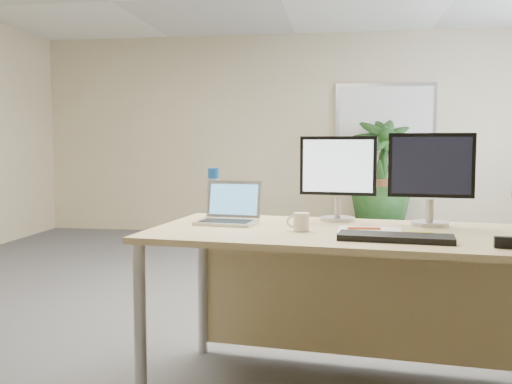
# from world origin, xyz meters

# --- Properties ---
(floor) EXTENTS (8.00, 8.00, 0.00)m
(floor) POSITION_xyz_m (0.00, 0.00, 0.00)
(floor) COLOR #4D4C52
(floor) RESTS_ON ground
(back_wall) EXTENTS (7.00, 0.04, 2.70)m
(back_wall) POSITION_xyz_m (0.00, 4.00, 1.35)
(back_wall) COLOR #C4B18A
(back_wall) RESTS_ON floor
(whiteboard) EXTENTS (1.30, 0.04, 0.95)m
(whiteboard) POSITION_xyz_m (1.20, 3.97, 1.55)
(whiteboard) COLOR #ACACB1
(whiteboard) RESTS_ON back_wall
(desk) EXTENTS (2.24, 1.15, 0.83)m
(desk) POSITION_xyz_m (0.81, -0.93, 0.65)
(desk) COLOR #D6B57E
(desk) RESTS_ON floor
(floor_plant) EXTENTS (0.93, 0.93, 1.50)m
(floor_plant) POSITION_xyz_m (1.13, 3.60, 0.75)
(floor_plant) COLOR #163B15
(floor_plant) RESTS_ON floor
(monitor_left) EXTENTS (0.41, 0.18, 0.45)m
(monitor_left) POSITION_xyz_m (0.60, -0.69, 1.09)
(monitor_left) COLOR #B8B8BD
(monitor_left) RESTS_ON desk
(monitor_right) EXTENTS (0.42, 0.19, 0.47)m
(monitor_right) POSITION_xyz_m (1.07, -0.80, 1.09)
(monitor_right) COLOR #B8B8BD
(monitor_right) RESTS_ON desk
(laptop) EXTENTS (0.33, 0.29, 0.21)m
(laptop) POSITION_xyz_m (0.05, -0.84, 0.88)
(laptop) COLOR #B9B9BE
(laptop) RESTS_ON desk
(keyboard) EXTENTS (0.50, 0.22, 0.03)m
(keyboard) POSITION_xyz_m (0.85, -1.28, 0.84)
(keyboard) COLOR black
(keyboard) RESTS_ON desk
(coffee_mug) EXTENTS (0.11, 0.08, 0.09)m
(coffee_mug) POSITION_xyz_m (0.43, -1.07, 0.87)
(coffee_mug) COLOR white
(coffee_mug) RESTS_ON desk
(spiral_notebook) EXTENTS (0.30, 0.24, 0.01)m
(spiral_notebook) POSITION_xyz_m (0.75, -1.07, 0.83)
(spiral_notebook) COLOR white
(spiral_notebook) RESTS_ON desk
(orange_pen) EXTENTS (0.15, 0.02, 0.01)m
(orange_pen) POSITION_xyz_m (0.73, -1.07, 0.85)
(orange_pen) COLOR #E25119
(orange_pen) RESTS_ON spiral_notebook
(yellow_highlighter) EXTENTS (0.13, 0.02, 0.02)m
(yellow_highlighter) POSITION_xyz_m (0.97, -1.12, 0.84)
(yellow_highlighter) COLOR yellow
(yellow_highlighter) RESTS_ON desk
(water_bottle) EXTENTS (0.07, 0.07, 0.27)m
(water_bottle) POSITION_xyz_m (-0.09, -0.60, 0.96)
(water_bottle) COLOR silver
(water_bottle) RESTS_ON desk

